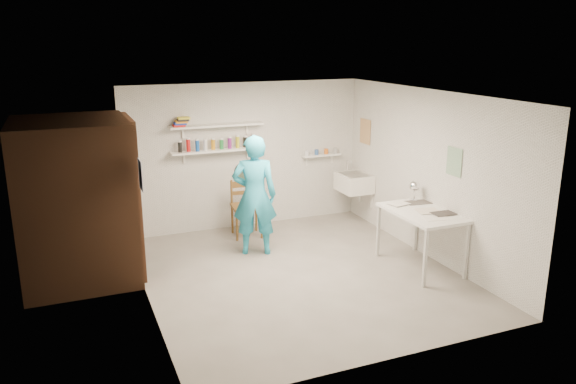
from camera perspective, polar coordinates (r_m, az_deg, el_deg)
name	(u,v)px	position (r m, az deg, el deg)	size (l,w,h in m)	color
floor	(299,275)	(7.66, 1.15, -8.41)	(4.00, 4.50, 0.02)	slate
ceiling	(300,94)	(7.04, 1.25, 9.92)	(4.00, 4.50, 0.02)	silver
wall_back	(245,156)	(9.32, -4.35, 3.70)	(4.00, 0.02, 2.40)	silver
wall_front	(396,246)	(5.36, 10.91, -5.45)	(4.00, 0.02, 2.40)	silver
wall_left	(141,205)	(6.74, -14.68, -1.33)	(0.02, 4.50, 2.40)	silver
wall_right	(429,175)	(8.24, 14.13, 1.73)	(0.02, 4.50, 2.40)	silver
doorway_recess	(132,199)	(7.80, -15.52, -0.65)	(0.02, 0.90, 2.00)	black
corridor_box	(76,201)	(7.75, -20.75, -0.83)	(1.40, 1.50, 2.10)	brown
door_lintel	(128,120)	(7.59, -15.94, 7.00)	(0.06, 1.05, 0.10)	brown
door_jamb_near	(139,209)	(7.33, -14.87, -1.64)	(0.06, 0.10, 2.00)	brown
door_jamb_far	(129,189)	(8.28, -15.83, 0.25)	(0.06, 0.10, 2.00)	brown
shelf_lower	(218,150)	(9.03, -7.14, 4.22)	(1.50, 0.22, 0.03)	white
shelf_upper	(217,125)	(8.96, -7.23, 6.73)	(1.50, 0.22, 0.03)	white
ledge_shelf	(321,155)	(9.74, 3.41, 3.76)	(0.70, 0.14, 0.03)	white
poster_left	(140,175)	(6.70, -14.76, 1.67)	(0.01, 0.28, 0.36)	#334C7F
poster_right_a	(365,131)	(9.64, 7.85, 6.11)	(0.01, 0.34, 0.42)	#995933
poster_right_b	(454,162)	(7.74, 16.53, 2.97)	(0.01, 0.30, 0.38)	#3F724C
belfast_sink	(354,183)	(9.61, 6.73, 0.94)	(0.48, 0.60, 0.30)	white
man	(255,195)	(8.11, -3.42, -0.35)	(0.64, 0.42, 1.77)	#29ABCF
wall_clock	(245,173)	(8.21, -4.41, 1.94)	(0.32, 0.32, 0.04)	beige
wooden_chair	(247,206)	(8.95, -4.24, -1.47)	(0.46, 0.44, 0.98)	brown
work_table	(420,240)	(7.95, 13.29, -4.72)	(0.73, 1.21, 0.81)	silver
desk_lamp	(415,186)	(8.25, 12.76, 0.61)	(0.15, 0.15, 0.15)	silver
spray_cans	(218,144)	(9.01, -7.16, 4.84)	(1.32, 0.06, 0.17)	black
book_stack	(181,122)	(8.82, -10.78, 7.00)	(0.26, 0.14, 0.14)	red
ledge_pots	(321,152)	(9.73, 3.41, 4.10)	(0.48, 0.07, 0.09)	silver
papers	(422,211)	(7.82, 13.48, -1.86)	(0.30, 0.22, 0.02)	silver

